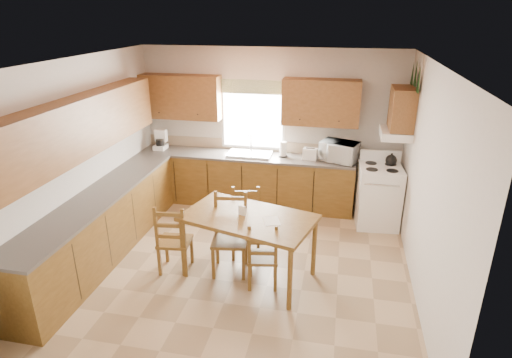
% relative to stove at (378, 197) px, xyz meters
% --- Properties ---
extents(floor, '(4.50, 4.50, 0.00)m').
position_rel_stove_xyz_m(floor, '(-1.88, -1.60, -0.48)').
color(floor, tan).
rests_on(floor, ground).
extents(ceiling, '(4.50, 4.50, 0.00)m').
position_rel_stove_xyz_m(ceiling, '(-1.88, -1.60, 2.22)').
color(ceiling, brown).
rests_on(ceiling, floor).
extents(wall_left, '(4.50, 4.50, 0.00)m').
position_rel_stove_xyz_m(wall_left, '(-4.13, -1.60, 0.87)').
color(wall_left, beige).
rests_on(wall_left, floor).
extents(wall_right, '(4.50, 4.50, 0.00)m').
position_rel_stove_xyz_m(wall_right, '(0.37, -1.60, 0.87)').
color(wall_right, beige).
rests_on(wall_right, floor).
extents(wall_back, '(4.50, 4.50, 0.00)m').
position_rel_stove_xyz_m(wall_back, '(-1.88, 0.65, 0.87)').
color(wall_back, beige).
rests_on(wall_back, floor).
extents(wall_front, '(4.50, 4.50, 0.00)m').
position_rel_stove_xyz_m(wall_front, '(-1.88, -3.85, 0.87)').
color(wall_front, beige).
rests_on(wall_front, floor).
extents(lower_cab_back, '(3.75, 0.60, 0.88)m').
position_rel_stove_xyz_m(lower_cab_back, '(-2.25, 0.35, -0.04)').
color(lower_cab_back, brown).
rests_on(lower_cab_back, floor).
extents(lower_cab_left, '(0.60, 3.60, 0.88)m').
position_rel_stove_xyz_m(lower_cab_left, '(-3.83, -1.75, -0.04)').
color(lower_cab_left, brown).
rests_on(lower_cab_left, floor).
extents(counter_back, '(3.75, 0.63, 0.04)m').
position_rel_stove_xyz_m(counter_back, '(-2.25, 0.35, 0.42)').
color(counter_back, '#4F4A46').
rests_on(counter_back, lower_cab_back).
extents(counter_left, '(0.63, 3.60, 0.04)m').
position_rel_stove_xyz_m(counter_left, '(-3.83, -1.75, 0.42)').
color(counter_left, '#4F4A46').
rests_on(counter_left, lower_cab_left).
extents(backsplash, '(3.75, 0.01, 0.18)m').
position_rel_stove_xyz_m(backsplash, '(-2.25, 0.64, 0.53)').
color(backsplash, gray).
rests_on(backsplash, counter_back).
extents(upper_cab_back_left, '(1.41, 0.33, 0.75)m').
position_rel_stove_xyz_m(upper_cab_back_left, '(-3.42, 0.49, 1.37)').
color(upper_cab_back_left, brown).
rests_on(upper_cab_back_left, wall_back).
extents(upper_cab_back_right, '(1.25, 0.33, 0.75)m').
position_rel_stove_xyz_m(upper_cab_back_right, '(-1.01, 0.49, 1.37)').
color(upper_cab_back_right, brown).
rests_on(upper_cab_back_right, wall_back).
extents(upper_cab_left, '(0.33, 3.60, 0.75)m').
position_rel_stove_xyz_m(upper_cab_left, '(-3.96, -1.75, 1.37)').
color(upper_cab_left, brown).
rests_on(upper_cab_left, wall_left).
extents(upper_cab_stove, '(0.33, 0.62, 0.62)m').
position_rel_stove_xyz_m(upper_cab_stove, '(0.20, 0.05, 1.42)').
color(upper_cab_stove, brown).
rests_on(upper_cab_stove, wall_right).
extents(range_hood, '(0.44, 0.62, 0.12)m').
position_rel_stove_xyz_m(range_hood, '(0.15, 0.05, 1.04)').
color(range_hood, white).
rests_on(range_hood, wall_right).
extents(window_frame, '(1.13, 0.02, 1.18)m').
position_rel_stove_xyz_m(window_frame, '(-2.18, 0.62, 1.07)').
color(window_frame, white).
rests_on(window_frame, wall_back).
extents(window_pane, '(1.05, 0.01, 1.10)m').
position_rel_stove_xyz_m(window_pane, '(-2.18, 0.62, 1.07)').
color(window_pane, white).
rests_on(window_pane, wall_back).
extents(window_valance, '(1.19, 0.01, 0.24)m').
position_rel_stove_xyz_m(window_valance, '(-2.18, 0.59, 1.57)').
color(window_valance, '#466A3A').
rests_on(window_valance, wall_back).
extents(sink_basin, '(0.75, 0.45, 0.04)m').
position_rel_stove_xyz_m(sink_basin, '(-2.18, 0.35, 0.46)').
color(sink_basin, silver).
rests_on(sink_basin, counter_back).
extents(pine_decal_a, '(0.22, 0.22, 0.36)m').
position_rel_stove_xyz_m(pine_decal_a, '(0.33, -0.27, 1.90)').
color(pine_decal_a, black).
rests_on(pine_decal_a, wall_right).
extents(pine_decal_b, '(0.22, 0.22, 0.36)m').
position_rel_stove_xyz_m(pine_decal_b, '(0.33, 0.05, 1.94)').
color(pine_decal_b, black).
rests_on(pine_decal_b, wall_right).
extents(pine_decal_c, '(0.22, 0.22, 0.36)m').
position_rel_stove_xyz_m(pine_decal_c, '(0.33, 0.37, 1.90)').
color(pine_decal_c, black).
rests_on(pine_decal_c, wall_right).
extents(stove, '(0.70, 0.72, 0.96)m').
position_rel_stove_xyz_m(stove, '(0.00, 0.00, 0.00)').
color(stove, white).
rests_on(stove, floor).
extents(coffeemaker, '(0.21, 0.24, 0.31)m').
position_rel_stove_xyz_m(coffeemaker, '(-3.82, 0.36, 0.59)').
color(coffeemaker, white).
rests_on(coffeemaker, counter_back).
extents(paper_towel, '(0.14, 0.14, 0.26)m').
position_rel_stove_xyz_m(paper_towel, '(-1.60, 0.38, 0.57)').
color(paper_towel, white).
rests_on(paper_towel, counter_back).
extents(toaster, '(0.25, 0.18, 0.19)m').
position_rel_stove_xyz_m(toaster, '(-1.14, 0.34, 0.53)').
color(toaster, white).
rests_on(toaster, counter_back).
extents(microwave, '(0.65, 0.56, 0.33)m').
position_rel_stove_xyz_m(microwave, '(-0.66, 0.35, 0.60)').
color(microwave, white).
rests_on(microwave, counter_back).
extents(dining_table, '(1.80, 1.32, 0.86)m').
position_rel_stove_xyz_m(dining_table, '(-1.71, -1.84, -0.05)').
color(dining_table, brown).
rests_on(dining_table, floor).
extents(chair_near_left, '(0.45, 0.43, 0.98)m').
position_rel_stove_xyz_m(chair_near_left, '(-2.70, -1.89, 0.01)').
color(chair_near_left, brown).
rests_on(chair_near_left, floor).
extents(chair_near_right, '(0.43, 0.42, 0.90)m').
position_rel_stove_xyz_m(chair_near_right, '(-1.50, -1.99, -0.03)').
color(chair_near_right, brown).
rests_on(chair_near_right, floor).
extents(chair_far_left, '(0.48, 0.46, 0.97)m').
position_rel_stove_xyz_m(chair_far_left, '(-1.86, -1.34, 0.00)').
color(chair_far_left, brown).
rests_on(chair_far_left, floor).
extents(chair_far_right, '(0.50, 0.49, 1.07)m').
position_rel_stove_xyz_m(chair_far_right, '(-1.97, -1.80, 0.05)').
color(chair_far_right, brown).
rests_on(chair_far_right, floor).
extents(table_paper, '(0.26, 0.29, 0.00)m').
position_rel_stove_xyz_m(table_paper, '(-1.41, -1.91, 0.38)').
color(table_paper, white).
rests_on(table_paper, dining_table).
extents(table_card, '(0.10, 0.05, 0.13)m').
position_rel_stove_xyz_m(table_card, '(-1.80, -1.82, 0.44)').
color(table_card, white).
rests_on(table_card, dining_table).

